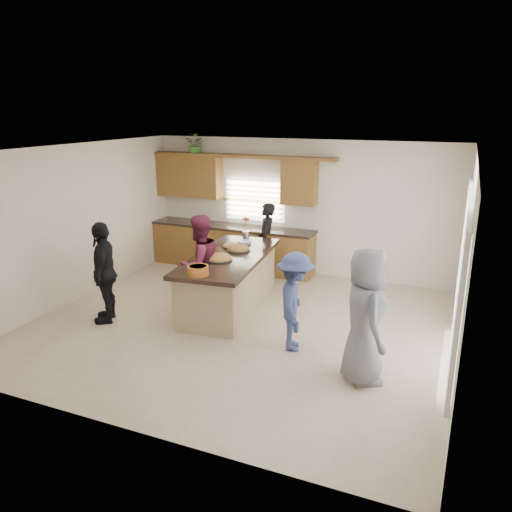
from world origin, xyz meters
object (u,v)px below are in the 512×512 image
at_px(woman_right_back, 295,302).
at_px(woman_left_front, 104,272).
at_px(island, 229,282).
at_px(woman_left_back, 266,240).
at_px(woman_left_mid, 200,265).
at_px(salad_bowl, 198,270).
at_px(woman_right_front, 365,316).

bearing_deg(woman_right_back, woman_left_front, 77.10).
height_order(island, woman_right_back, woman_right_back).
distance_m(woman_left_back, woman_left_front, 3.53).
xyz_separation_m(woman_left_back, woman_right_back, (1.60, -2.93, -0.04)).
height_order(woman_left_back, woman_left_mid, woman_left_mid).
distance_m(island, woman_right_back, 1.92).
bearing_deg(woman_left_mid, woman_left_front, -31.36).
relative_size(salad_bowl, woman_left_front, 0.19).
bearing_deg(woman_left_mid, woman_left_back, -164.58).
bearing_deg(woman_left_mid, island, 163.49).
distance_m(woman_left_mid, woman_right_back, 2.03).
height_order(island, salad_bowl, salad_bowl).
bearing_deg(woman_left_front, woman_right_front, 60.24).
bearing_deg(woman_left_mid, woman_right_front, 92.30).
relative_size(salad_bowl, woman_right_front, 0.18).
bearing_deg(woman_left_back, island, -16.01).
height_order(salad_bowl, woman_right_front, woman_right_front).
bearing_deg(woman_left_front, woman_left_back, 127.25).
xyz_separation_m(woman_left_mid, woman_right_front, (3.00, -1.15, 0.03)).
distance_m(salad_bowl, woman_right_back, 1.57).
height_order(salad_bowl, woman_left_back, woman_left_back).
bearing_deg(woman_left_back, woman_left_front, -43.48).
relative_size(woman_left_front, woman_right_front, 0.95).
distance_m(island, woman_right_front, 3.11).
bearing_deg(island, salad_bowl, -94.74).
bearing_deg(salad_bowl, woman_left_front, -173.88).
distance_m(island, woman_left_mid, 0.68).
height_order(woman_right_back, woman_right_front, woman_right_front).
relative_size(woman_left_mid, woman_right_front, 0.97).
bearing_deg(salad_bowl, woman_left_back, 91.27).
height_order(woman_left_mid, woman_left_front, woman_left_mid).
distance_m(island, woman_left_front, 2.11).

